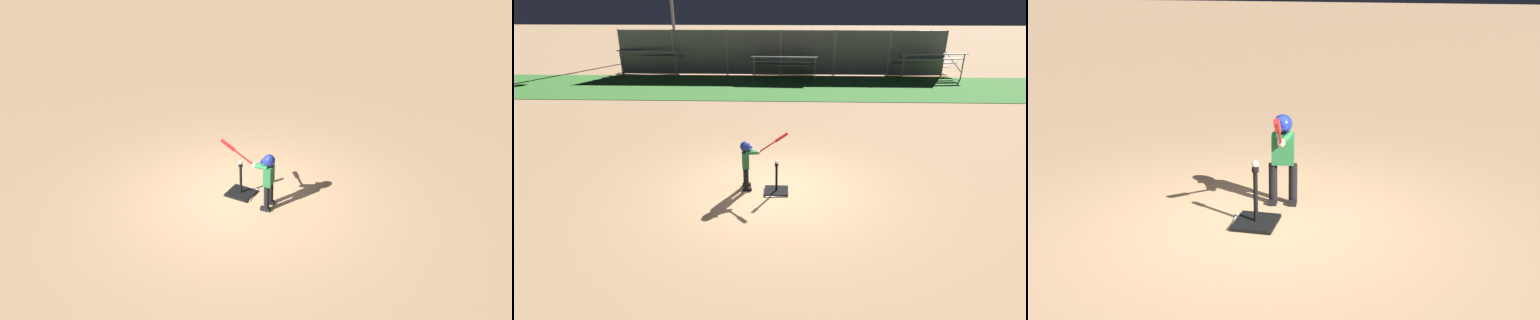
% 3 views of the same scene
% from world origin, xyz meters
% --- Properties ---
extents(ground_plane, '(90.00, 90.00, 0.00)m').
position_xyz_m(ground_plane, '(0.00, 0.00, 0.00)').
color(ground_plane, tan).
extents(home_plate, '(0.50, 0.50, 0.02)m').
position_xyz_m(home_plate, '(0.02, -0.11, 0.01)').
color(home_plate, white).
rests_on(home_plate, ground_plane).
extents(batting_tee, '(0.50, 0.45, 0.65)m').
position_xyz_m(batting_tee, '(0.05, -0.07, 0.07)').
color(batting_tee, black).
rests_on(batting_tee, ground_plane).
extents(batter_child, '(1.01, 0.35, 1.25)m').
position_xyz_m(batter_child, '(-0.57, 0.08, 0.69)').
color(batter_child, black).
rests_on(batter_child, ground_plane).
extents(baseball, '(0.07, 0.07, 0.07)m').
position_xyz_m(baseball, '(0.05, -0.07, 0.69)').
color(baseball, white).
rests_on(baseball, batting_tee).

